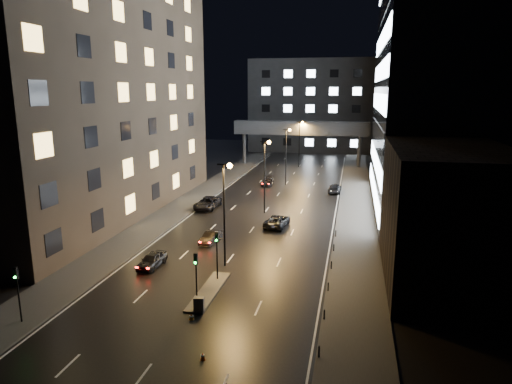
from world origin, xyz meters
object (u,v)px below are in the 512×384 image
at_px(car_away_c, 208,203).
at_px(utility_cabinet, 199,304).
at_px(car_away_a, 152,260).
at_px(car_toward_a, 277,221).
at_px(car_away_d, 268,182).
at_px(car_away_b, 211,237).
at_px(car_toward_b, 335,188).

xyz_separation_m(car_away_c, utility_cabinet, (9.21, -30.44, -0.11)).
height_order(car_away_a, car_away_c, car_away_c).
xyz_separation_m(car_toward_a, utility_cabinet, (-2.10, -23.81, -0.02)).
distance_m(car_away_a, car_away_d, 40.68).
distance_m(car_away_a, car_away_c, 22.58).
bearing_deg(car_toward_a, car_away_d, -70.18).
height_order(car_away_b, car_away_c, car_away_c).
distance_m(car_away_d, utility_cabinet, 48.57).
xyz_separation_m(car_away_b, car_away_d, (0.40, 32.42, 0.06)).
distance_m(car_away_a, car_toward_a, 18.56).
bearing_deg(car_away_d, car_away_b, -95.37).
xyz_separation_m(car_away_d, car_toward_a, (5.85, -24.62, 0.03)).
relative_size(car_away_d, utility_cabinet, 4.29).
bearing_deg(car_away_a, car_toward_a, 61.85).
distance_m(car_away_b, car_toward_b, 31.65).
relative_size(car_away_a, car_away_b, 1.07).
xyz_separation_m(car_away_a, car_toward_a, (9.61, 15.88, 0.02)).
height_order(car_away_a, car_away_b, car_away_a).
bearing_deg(car_toward_a, car_away_a, 65.28).
distance_m(car_away_d, car_toward_a, 25.31).
xyz_separation_m(car_away_d, car_toward_b, (12.06, -3.33, 0.02)).
distance_m(car_away_b, utility_cabinet, 16.54).
relative_size(car_away_a, car_away_c, 0.70).
relative_size(car_away_b, car_toward_b, 0.78).
bearing_deg(car_away_a, car_away_d, 87.72).
bearing_deg(utility_cabinet, car_away_b, 96.13).
bearing_deg(car_away_d, utility_cabinet, -90.24).
bearing_deg(car_away_c, utility_cabinet, -71.36).
height_order(car_away_c, car_toward_a, car_away_c).
distance_m(car_away_a, car_toward_b, 40.40).
relative_size(car_away_b, car_toward_a, 0.74).
xyz_separation_m(car_away_a, car_toward_b, (15.81, 37.18, 0.02)).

